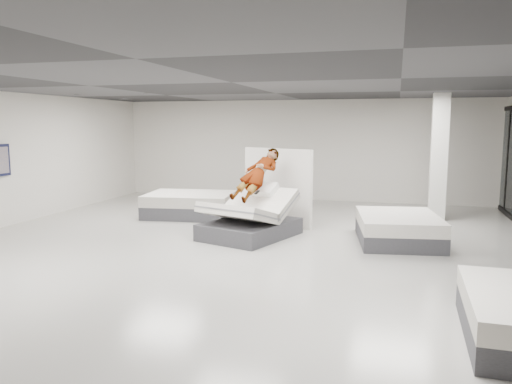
# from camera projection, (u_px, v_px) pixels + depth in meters

# --- Properties ---
(room) EXTENTS (14.00, 14.04, 3.20)m
(room) POSITION_uv_depth(u_px,v_px,m) (232.00, 169.00, 9.37)
(room) COLOR #A7A49E
(room) RESTS_ON ground
(hero_bed) EXTENTS (2.07, 2.38, 1.15)m
(hero_bed) POSITION_uv_depth(u_px,v_px,m) (250.00, 220.00, 10.80)
(hero_bed) COLOR #3C3D42
(hero_bed) RESTS_ON floor
(person) EXTENTS (1.00, 1.47, 1.53)m
(person) POSITION_uv_depth(u_px,v_px,m) (258.00, 181.00, 10.93)
(person) COLOR slate
(person) RESTS_ON hero_bed
(remote) EXTENTS (0.09, 0.15, 0.08)m
(remote) POSITION_uv_depth(u_px,v_px,m) (257.00, 192.00, 10.55)
(remote) COLOR black
(remote) RESTS_ON person
(divider_panel) EXTENTS (1.88, 0.98, 1.86)m
(divider_panel) POSITION_uv_depth(u_px,v_px,m) (277.00, 187.00, 12.12)
(divider_panel) COLOR silver
(divider_panel) RESTS_ON floor
(flat_bed_right_far) EXTENTS (1.89, 2.32, 0.58)m
(flat_bed_right_far) POSITION_uv_depth(u_px,v_px,m) (398.00, 228.00, 10.35)
(flat_bed_right_far) COLOR #3C3D42
(flat_bed_right_far) RESTS_ON floor
(flat_bed_left_far) EXTENTS (2.42, 1.93, 0.61)m
(flat_bed_left_far) POSITION_uv_depth(u_px,v_px,m) (190.00, 205.00, 13.27)
(flat_bed_left_far) COLOR #3C3D42
(flat_bed_left_far) RESTS_ON floor
(column) EXTENTS (0.40, 0.40, 3.20)m
(column) POSITION_uv_depth(u_px,v_px,m) (439.00, 157.00, 12.59)
(column) COLOR silver
(column) RESTS_ON floor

